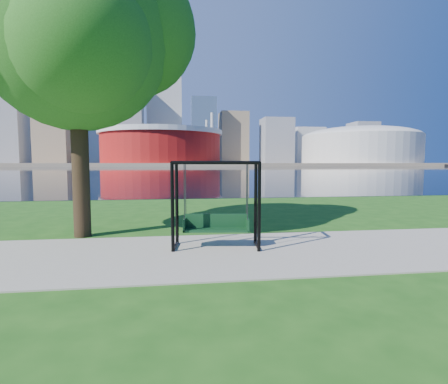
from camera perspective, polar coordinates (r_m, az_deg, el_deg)
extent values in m
plane|color=#1E5114|center=(8.79, -1.09, -9.17)|extent=(900.00, 900.00, 0.00)
cube|color=#9E937F|center=(8.31, -0.66, -9.89)|extent=(120.00, 4.00, 0.03)
cube|color=black|center=(110.50, -7.50, 3.64)|extent=(900.00, 180.00, 0.02)
cube|color=#937F60|center=(314.48, -7.86, 4.53)|extent=(900.00, 228.00, 2.00)
cylinder|color=maroon|center=(243.88, -10.20, 7.26)|extent=(80.00, 80.00, 22.00)
cylinder|color=silver|center=(244.49, -10.24, 9.48)|extent=(83.00, 83.00, 3.00)
cylinder|color=silver|center=(264.04, -2.83, 8.22)|extent=(2.00, 2.00, 32.00)
cylinder|color=silver|center=(266.27, -17.23, 7.98)|extent=(2.00, 2.00, 32.00)
cylinder|color=silver|center=(228.90, -18.76, 8.50)|extent=(2.00, 2.00, 32.00)
cylinder|color=silver|center=(226.30, -1.95, 8.80)|extent=(2.00, 2.00, 32.00)
cylinder|color=beige|center=(279.07, 21.30, 6.48)|extent=(84.00, 84.00, 20.00)
ellipsoid|color=beige|center=(279.53, 21.36, 8.32)|extent=(84.00, 84.00, 15.12)
cube|color=gray|center=(348.84, -31.91, 9.14)|extent=(28.00, 28.00, 62.00)
cube|color=#998466|center=(326.92, -26.17, 12.01)|extent=(26.00, 26.00, 88.00)
cube|color=slate|center=(343.81, -20.00, 12.41)|extent=(30.00, 24.00, 95.00)
cube|color=gray|center=(317.92, -15.30, 11.09)|extent=(24.00, 24.00, 72.00)
cube|color=silver|center=(345.90, -9.64, 11.33)|extent=(32.00, 28.00, 80.00)
cube|color=slate|center=(320.84, -3.39, 9.93)|extent=(22.00, 22.00, 58.00)
cube|color=#998466|center=(338.99, 1.53, 8.81)|extent=(26.00, 26.00, 48.00)
cube|color=gray|center=(338.07, 8.59, 8.26)|extent=(28.00, 24.00, 42.00)
cube|color=silver|center=(374.51, 13.40, 7.38)|extent=(30.00, 26.00, 36.00)
cube|color=gray|center=(378.02, 21.66, 7.46)|extent=(24.00, 24.00, 40.00)
cube|color=#998466|center=(411.48, 25.48, 6.53)|extent=(26.00, 26.00, 32.00)
sphere|color=#998466|center=(336.60, -26.49, 20.04)|extent=(10.00, 10.00, 10.00)
cylinder|color=black|center=(8.26, -8.41, -2.63)|extent=(0.09, 0.09, 2.12)
cylinder|color=black|center=(8.23, 5.77, -2.62)|extent=(0.09, 0.09, 2.12)
cylinder|color=black|center=(9.07, -7.70, -1.95)|extent=(0.09, 0.09, 2.12)
cylinder|color=black|center=(9.05, 5.18, -1.95)|extent=(0.09, 0.09, 2.12)
cylinder|color=black|center=(8.11, -1.35, 4.82)|extent=(2.03, 0.34, 0.08)
cylinder|color=black|center=(8.94, -1.28, 4.81)|extent=(2.03, 0.34, 0.08)
cylinder|color=black|center=(8.60, -8.12, 4.77)|extent=(0.19, 0.84, 0.08)
cylinder|color=black|center=(8.84, -7.96, -8.65)|extent=(0.17, 0.83, 0.07)
cylinder|color=black|center=(8.58, 5.52, 4.79)|extent=(0.19, 0.84, 0.08)
cylinder|color=black|center=(8.82, 5.41, -8.66)|extent=(0.17, 0.83, 0.07)
cube|color=black|center=(8.69, -1.29, -6.22)|extent=(1.66, 0.62, 0.06)
cube|color=black|center=(8.83, -1.28, -4.70)|extent=(1.61, 0.25, 0.35)
cube|color=black|center=(8.71, -6.46, -5.36)|extent=(0.10, 0.42, 0.31)
cube|color=black|center=(8.69, 3.88, -5.36)|extent=(0.10, 0.42, 0.31)
cylinder|color=#38383E|center=(8.43, -6.50, -0.09)|extent=(0.02, 0.02, 1.34)
cylinder|color=#38383E|center=(8.41, 3.88, -0.08)|extent=(0.02, 0.02, 1.34)
cylinder|color=#38383E|center=(8.77, -6.28, 0.10)|extent=(0.02, 0.02, 1.34)
cylinder|color=#38383E|center=(8.75, 3.71, 0.11)|extent=(0.02, 0.02, 1.34)
cylinder|color=black|center=(10.75, -22.44, 5.76)|extent=(0.47, 0.47, 4.74)
sphere|color=#255A1A|center=(11.30, -23.00, 22.38)|extent=(5.17, 5.17, 5.17)
sphere|color=#255A1A|center=(11.80, -14.97, 24.01)|extent=(3.88, 3.88, 3.88)
sphere|color=#255A1A|center=(11.35, -30.53, 23.16)|extent=(4.10, 4.10, 4.10)
sphere|color=#255A1A|center=(9.94, -22.20, 21.68)|extent=(3.45, 3.45, 3.45)
sphere|color=#255A1A|center=(12.91, -24.56, 24.03)|extent=(3.66, 3.66, 3.66)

